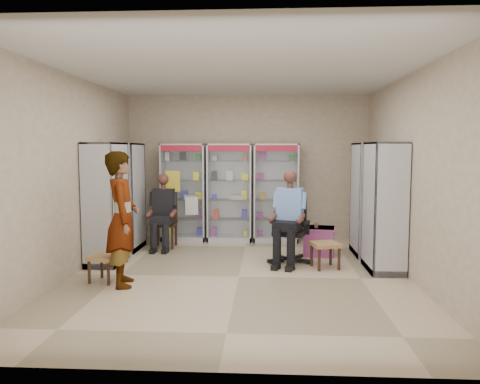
# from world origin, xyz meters

# --- Properties ---
(floor) EXTENTS (6.00, 6.00, 0.00)m
(floor) POSITION_xyz_m (0.00, 0.00, 0.00)
(floor) COLOR tan
(floor) RESTS_ON ground
(room_shell) EXTENTS (5.02, 6.02, 3.01)m
(room_shell) POSITION_xyz_m (0.00, 0.00, 1.97)
(room_shell) COLOR #C0AA8E
(room_shell) RESTS_ON ground
(cabinet_back_left) EXTENTS (0.90, 0.50, 2.00)m
(cabinet_back_left) POSITION_xyz_m (-1.30, 2.73, 1.00)
(cabinet_back_left) COLOR #A0A3A7
(cabinet_back_left) RESTS_ON floor
(cabinet_back_mid) EXTENTS (0.90, 0.50, 2.00)m
(cabinet_back_mid) POSITION_xyz_m (-0.35, 2.73, 1.00)
(cabinet_back_mid) COLOR #9EA2A5
(cabinet_back_mid) RESTS_ON floor
(cabinet_back_right) EXTENTS (0.90, 0.50, 2.00)m
(cabinet_back_right) POSITION_xyz_m (0.60, 2.73, 1.00)
(cabinet_back_right) COLOR #B9BBC1
(cabinet_back_right) RESTS_ON floor
(cabinet_right_far) EXTENTS (0.90, 0.50, 2.00)m
(cabinet_right_far) POSITION_xyz_m (2.23, 1.60, 1.00)
(cabinet_right_far) COLOR #B9BCC0
(cabinet_right_far) RESTS_ON floor
(cabinet_right_near) EXTENTS (0.90, 0.50, 2.00)m
(cabinet_right_near) POSITION_xyz_m (2.23, 0.50, 1.00)
(cabinet_right_near) COLOR #B0B2B7
(cabinet_right_near) RESTS_ON floor
(cabinet_left_far) EXTENTS (0.90, 0.50, 2.00)m
(cabinet_left_far) POSITION_xyz_m (-2.23, 1.80, 1.00)
(cabinet_left_far) COLOR silver
(cabinet_left_far) RESTS_ON floor
(cabinet_left_near) EXTENTS (0.90, 0.50, 2.00)m
(cabinet_left_near) POSITION_xyz_m (-2.23, 0.70, 1.00)
(cabinet_left_near) COLOR #B1B3B8
(cabinet_left_near) RESTS_ON floor
(wooden_chair) EXTENTS (0.42, 0.42, 0.94)m
(wooden_chair) POSITION_xyz_m (-1.55, 2.00, 0.47)
(wooden_chair) COLOR #301C12
(wooden_chair) RESTS_ON floor
(seated_customer) EXTENTS (0.44, 0.60, 1.34)m
(seated_customer) POSITION_xyz_m (-1.55, 1.95, 0.67)
(seated_customer) COLOR black
(seated_customer) RESTS_ON floor
(office_chair) EXTENTS (0.78, 0.78, 1.14)m
(office_chair) POSITION_xyz_m (0.80, 0.92, 0.57)
(office_chair) COLOR black
(office_chair) RESTS_ON floor
(seated_shopkeeper) EXTENTS (0.65, 0.77, 1.46)m
(seated_shopkeeper) POSITION_xyz_m (0.80, 0.87, 0.73)
(seated_shopkeeper) COLOR #71A8E0
(seated_shopkeeper) RESTS_ON floor
(pink_trunk) EXTENTS (0.60, 0.58, 0.50)m
(pink_trunk) POSITION_xyz_m (1.35, 1.51, 0.25)
(pink_trunk) COLOR #9D3F6E
(pink_trunk) RESTS_ON floor
(tea_glass) EXTENTS (0.07, 0.07, 0.10)m
(tea_glass) POSITION_xyz_m (1.29, 1.47, 0.55)
(tea_glass) COLOR #591F07
(tea_glass) RESTS_ON pink_trunk
(woven_stool_a) EXTENTS (0.51, 0.51, 0.41)m
(woven_stool_a) POSITION_xyz_m (1.34, 0.59, 0.21)
(woven_stool_a) COLOR olive
(woven_stool_a) RESTS_ON floor
(woven_stool_b) EXTENTS (0.47, 0.47, 0.39)m
(woven_stool_b) POSITION_xyz_m (-1.90, -0.37, 0.19)
(woven_stool_b) COLOR #9C6541
(woven_stool_b) RESTS_ON floor
(standing_man) EXTENTS (0.61, 0.77, 1.87)m
(standing_man) POSITION_xyz_m (-1.58, -0.52, 0.93)
(standing_man) COLOR #939396
(standing_man) RESTS_ON floor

